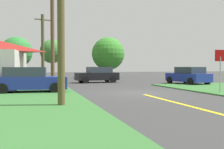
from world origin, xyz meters
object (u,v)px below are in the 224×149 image
at_px(utility_pole_mid, 52,29).
at_px(pine_tree_center, 52,51).
at_px(car_approaching_junction, 98,75).
at_px(car_on_crossroad, 188,76).
at_px(utility_pole_far, 43,47).
at_px(stop_sign, 220,63).
at_px(oak_tree_left, 17,52).
at_px(parked_car_near_building, 29,80).
at_px(oak_tree_right, 108,54).

xyz_separation_m(utility_pole_mid, pine_tree_center, (0.75, 13.56, -1.01)).
height_order(car_approaching_junction, car_on_crossroad, same).
bearing_deg(utility_pole_far, stop_sign, -60.36).
relative_size(stop_sign, oak_tree_left, 0.58).
relative_size(parked_car_near_building, utility_pole_far, 0.60).
height_order(car_on_crossroad, parked_car_near_building, same).
bearing_deg(stop_sign, utility_pole_far, -49.38).
distance_m(utility_pole_far, oak_tree_left, 4.60).
bearing_deg(oak_tree_right, parked_car_near_building, -118.78).
xyz_separation_m(oak_tree_left, pine_tree_center, (3.84, 7.20, 0.56)).
bearing_deg(car_approaching_junction, pine_tree_center, -70.05).
distance_m(car_approaching_junction, oak_tree_left, 8.34).
relative_size(car_on_crossroad, utility_pole_mid, 0.51).
relative_size(car_approaching_junction, parked_car_near_building, 0.98).
bearing_deg(oak_tree_right, oak_tree_left, -143.57).
distance_m(car_approaching_junction, utility_pole_far, 7.89).
bearing_deg(oak_tree_right, car_approaching_junction, -111.55).
xyz_separation_m(stop_sign, utility_pole_mid, (-9.55, 7.58, 2.76)).
relative_size(parked_car_near_building, utility_pole_mid, 0.51).
relative_size(oak_tree_left, pine_tree_center, 0.89).
xyz_separation_m(stop_sign, utility_pole_far, (-10.03, 17.63, 2.05)).
height_order(car_on_crossroad, oak_tree_left, oak_tree_left).
bearing_deg(utility_pole_far, oak_tree_left, -125.11).
distance_m(parked_car_near_building, utility_pole_mid, 5.72).
distance_m(parked_car_near_building, utility_pole_far, 14.36).
xyz_separation_m(utility_pole_far, oak_tree_right, (9.27, 5.06, -0.40)).
bearing_deg(oak_tree_right, utility_pole_far, -151.37).
height_order(utility_pole_far, pine_tree_center, utility_pole_far).
bearing_deg(oak_tree_left, car_on_crossroad, -21.45).
height_order(car_approaching_junction, parked_car_near_building, same).
distance_m(stop_sign, car_on_crossroad, 8.41).
bearing_deg(car_approaching_junction, stop_sign, 104.21).
bearing_deg(oak_tree_left, pine_tree_center, 61.93).
distance_m(utility_pole_far, oak_tree_right, 10.57).
height_order(car_approaching_junction, oak_tree_right, oak_tree_right).
distance_m(parked_car_near_building, pine_tree_center, 17.86).
distance_m(stop_sign, utility_pole_far, 20.39).
bearing_deg(utility_pole_mid, pine_tree_center, 86.83).
xyz_separation_m(parked_car_near_building, oak_tree_right, (10.46, 19.03, 2.71)).
bearing_deg(car_on_crossroad, utility_pole_mid, 83.41).
bearing_deg(car_on_crossroad, oak_tree_left, 60.76).
height_order(stop_sign, utility_pole_mid, utility_pole_mid).
height_order(stop_sign, car_on_crossroad, stop_sign).
xyz_separation_m(car_on_crossroad, utility_pole_mid, (-12.42, -0.26, 3.81)).
bearing_deg(utility_pole_far, pine_tree_center, 70.53).
xyz_separation_m(utility_pole_far, oak_tree_left, (-2.60, -3.70, -0.85)).
xyz_separation_m(utility_pole_mid, oak_tree_left, (-3.09, 6.36, -1.56)).
relative_size(stop_sign, parked_car_near_building, 0.58).
bearing_deg(pine_tree_center, utility_pole_mid, -93.17).
distance_m(stop_sign, parked_car_near_building, 11.84).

